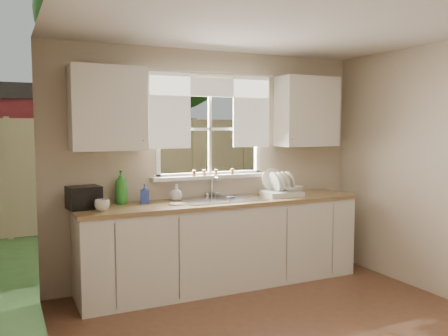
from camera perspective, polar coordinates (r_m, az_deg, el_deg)
name	(u,v)px	position (r m, az deg, el deg)	size (l,w,h in m)	color
room_walls	(327,189)	(3.45, 12.27, -2.48)	(3.62, 4.02, 2.50)	beige
ceiling	(325,9)	(3.56, 12.00, 18.22)	(3.60, 4.00, 0.02)	silver
window	(210,144)	(5.21, -1.65, 2.89)	(1.38, 0.16, 1.06)	white
curtains	(212,103)	(5.17, -1.43, 7.84)	(1.50, 0.03, 0.81)	white
base_cabinets	(223,244)	(5.07, -0.15, -9.18)	(3.00, 0.62, 0.87)	silver
countertop	(223,202)	(4.98, -0.15, -4.10)	(3.04, 0.65, 0.04)	olive
upper_cabinet_left	(107,109)	(4.69, -13.84, 6.96)	(0.70, 0.33, 0.80)	silver
upper_cabinet_right	(307,112)	(5.62, 9.95, 6.68)	(0.70, 0.33, 0.80)	silver
wall_outlet	(279,177)	(5.64, 6.65, -1.12)	(0.08, 0.01, 0.12)	beige
sill_jars	(212,172)	(5.17, -1.47, -0.52)	(0.50, 0.04, 0.06)	brown
backyard	(123,50)	(11.64, -12.07, 13.72)	(20.00, 10.00, 6.13)	#335421
sink	(222,206)	(5.02, -0.30, -4.64)	(0.88, 0.52, 0.40)	#B7B7BC
dish_rack	(281,189)	(5.31, 6.89, -2.52)	(0.42, 0.33, 0.30)	white
bowl	(292,188)	(5.33, 8.22, -2.45)	(0.22, 0.22, 0.05)	white
soap_bottle_a	(121,187)	(4.81, -12.28, -2.27)	(0.13, 0.13, 0.34)	green
soap_bottle_b	(145,194)	(4.83, -9.52, -3.06)	(0.09, 0.09, 0.19)	#3049B4
soap_bottle_c	(176,193)	(4.94, -5.80, -2.97)	(0.13, 0.13, 0.17)	beige
saucer	(177,204)	(4.72, -5.71, -4.32)	(0.16, 0.16, 0.01)	white
cup	(102,205)	(4.47, -14.47, -4.37)	(0.14, 0.14, 0.11)	beige
black_appliance	(84,197)	(4.64, -16.52, -3.41)	(0.29, 0.25, 0.21)	black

